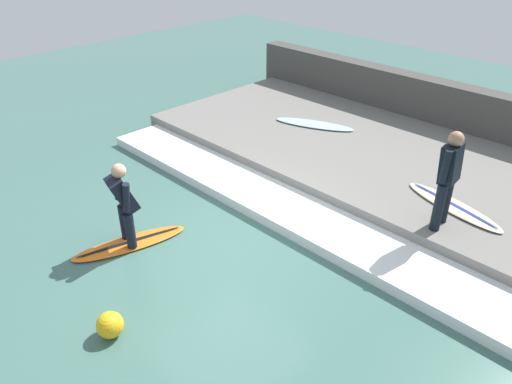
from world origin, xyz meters
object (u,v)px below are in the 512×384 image
object	(u,v)px
surfer_waiting_near	(448,175)
surfboard_riding	(130,243)
surfer_riding	(123,201)
surfboard_spare	(314,124)
surfboard_waiting_near	(453,206)
marker_buoy	(110,325)

from	to	relation	value
surfer_waiting_near	surfboard_riding	bearing A→B (deg)	135.35
surfer_riding	surfboard_riding	bearing A→B (deg)	0.00
surfboard_riding	surfer_waiting_near	xyz separation A→B (m)	(3.58, -3.54, 1.25)
surfer_waiting_near	surfboard_spare	xyz separation A→B (m)	(1.87, 4.09, -0.89)
surfboard_spare	surfer_waiting_near	bearing A→B (deg)	-114.55
surfer_waiting_near	surfboard_spare	size ratio (longest dim) A/B	0.85
surfer_riding	surfer_waiting_near	xyz separation A→B (m)	(3.58, -3.54, 0.43)
surfboard_waiting_near	surfboard_spare	distance (m)	4.19
surfer_waiting_near	surfboard_spare	bearing A→B (deg)	65.45
surfboard_spare	surfer_riding	bearing A→B (deg)	-174.24
surfer_riding	surfer_waiting_near	distance (m)	5.05
surfer_riding	surfer_waiting_near	size ratio (longest dim) A/B	0.87
surfboard_riding	surfboard_waiting_near	size ratio (longest dim) A/B	0.99
surfer_riding	surfboard_waiting_near	world-z (taller)	surfer_riding
surfer_riding	surfboard_waiting_near	bearing A→B (deg)	-39.08
surfer_riding	marker_buoy	world-z (taller)	surfer_riding
surfer_waiting_near	surfboard_waiting_near	size ratio (longest dim) A/B	0.83
surfboard_waiting_near	marker_buoy	world-z (taller)	surfboard_waiting_near
surfboard_riding	marker_buoy	world-z (taller)	marker_buoy
surfer_waiting_near	surfboard_spare	world-z (taller)	surfer_waiting_near
surfer_waiting_near	marker_buoy	xyz separation A→B (m)	(-4.86, 1.99, -1.11)
surfboard_riding	surfboard_spare	distance (m)	5.49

